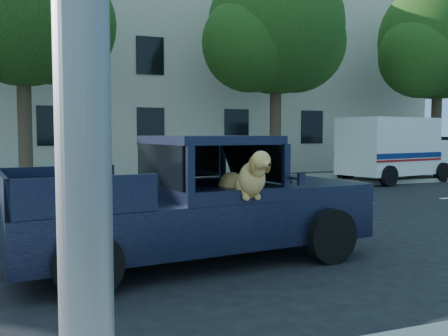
# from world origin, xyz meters

# --- Properties ---
(ground) EXTENTS (120.00, 120.00, 0.00)m
(ground) POSITION_xyz_m (0.00, 0.00, 0.00)
(ground) COLOR black
(ground) RESTS_ON ground
(far_sidewalk) EXTENTS (60.00, 4.00, 0.15)m
(far_sidewalk) POSITION_xyz_m (0.00, 9.20, 0.07)
(far_sidewalk) COLOR gray
(far_sidewalk) RESTS_ON ground
(lane_stripes) EXTENTS (21.60, 0.14, 0.01)m
(lane_stripes) POSITION_xyz_m (2.00, 3.40, 0.01)
(lane_stripes) COLOR silver
(lane_stripes) RESTS_ON ground
(street_tree_left) EXTENTS (6.00, 5.20, 8.60)m
(street_tree_left) POSITION_xyz_m (-3.97, 9.62, 5.71)
(street_tree_left) COLOR #332619
(street_tree_left) RESTS_ON ground
(street_tree_mid) EXTENTS (6.00, 5.20, 8.60)m
(street_tree_mid) POSITION_xyz_m (5.03, 9.62, 5.71)
(street_tree_mid) COLOR #332619
(street_tree_mid) RESTS_ON ground
(street_tree_right) EXTENTS (6.00, 5.20, 8.60)m
(street_tree_right) POSITION_xyz_m (13.03, 9.62, 5.71)
(street_tree_right) COLOR #332619
(street_tree_right) RESTS_ON ground
(building_main) EXTENTS (26.00, 6.00, 9.00)m
(building_main) POSITION_xyz_m (3.00, 16.50, 4.50)
(building_main) COLOR beige
(building_main) RESTS_ON ground
(pickup_truck) EXTENTS (5.40, 2.85, 1.86)m
(pickup_truck) POSITION_xyz_m (-1.75, -0.74, 0.63)
(pickup_truck) COLOR black
(pickup_truck) RESTS_ON ground
(mail_truck) EXTENTS (4.86, 3.05, 2.49)m
(mail_truck) POSITION_xyz_m (9.31, 7.98, 1.09)
(mail_truck) COLOR silver
(mail_truck) RESTS_ON ground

